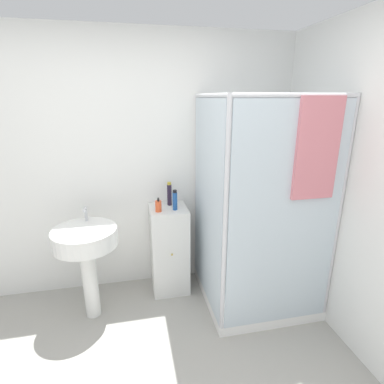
% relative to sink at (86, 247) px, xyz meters
% --- Properties ---
extents(wall_back, '(6.40, 0.06, 2.50)m').
position_rel_sink_xyz_m(wall_back, '(0.36, 0.49, 0.57)').
color(wall_back, white).
rests_on(wall_back, ground_plane).
extents(shower_enclosure, '(0.98, 1.01, 1.94)m').
position_rel_sink_xyz_m(shower_enclosure, '(1.49, -0.11, -0.18)').
color(shower_enclosure, white).
rests_on(shower_enclosure, ground_plane).
extents(vanity_cabinet, '(0.36, 0.40, 0.89)m').
position_rel_sink_xyz_m(vanity_cabinet, '(0.74, 0.27, -0.24)').
color(vanity_cabinet, silver).
rests_on(vanity_cabinet, ground_plane).
extents(sink, '(0.54, 0.54, 0.98)m').
position_rel_sink_xyz_m(sink, '(0.00, 0.00, 0.00)').
color(sink, white).
rests_on(sink, ground_plane).
extents(soap_dispenser, '(0.06, 0.06, 0.14)m').
position_rel_sink_xyz_m(soap_dispenser, '(0.64, 0.19, 0.26)').
color(soap_dispenser, '#E5562D').
rests_on(soap_dispenser, vanity_cabinet).
extents(shampoo_bottle_tall_black, '(0.04, 0.04, 0.23)m').
position_rel_sink_xyz_m(shampoo_bottle_tall_black, '(0.77, 0.34, 0.32)').
color(shampoo_bottle_tall_black, '#281E33').
rests_on(shampoo_bottle_tall_black, vanity_cabinet).
extents(shampoo_bottle_blue, '(0.05, 0.05, 0.19)m').
position_rel_sink_xyz_m(shampoo_bottle_blue, '(0.80, 0.20, 0.30)').
color(shampoo_bottle_blue, '#1E4C93').
rests_on(shampoo_bottle_blue, vanity_cabinet).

